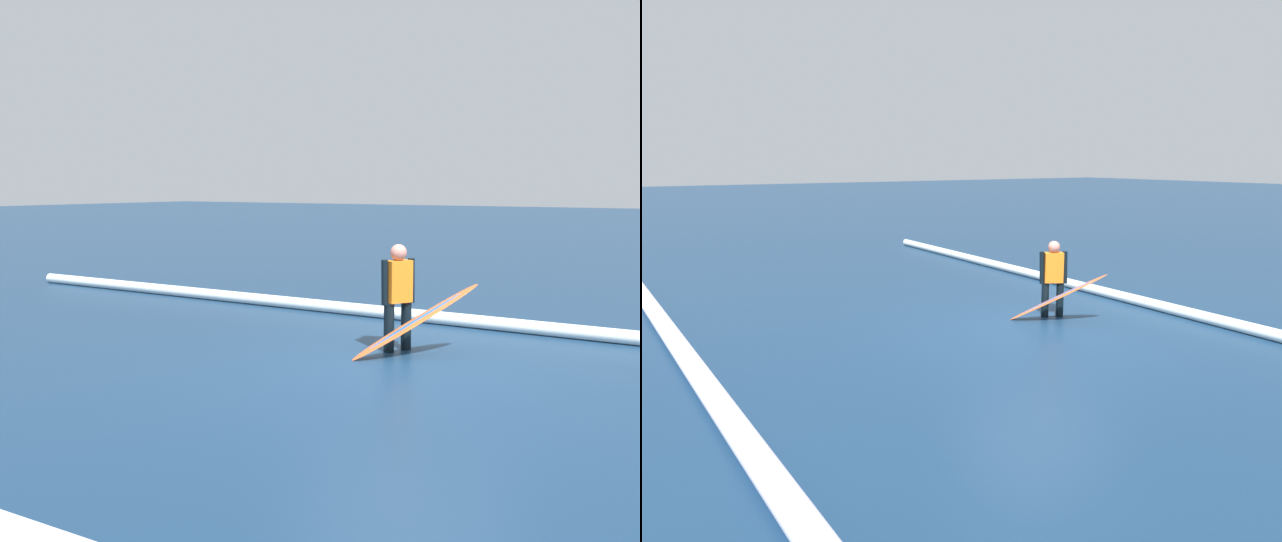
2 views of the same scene
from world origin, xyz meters
The scene contains 5 objects.
ground_plane centered at (0.00, 0.00, 0.00)m, with size 132.14×132.14×0.00m, color #152F4C.
surfer centered at (0.47, -0.75, 0.80)m, with size 0.34×0.49×1.43m.
surfboard centered at (0.12, -0.57, 0.46)m, with size 1.40×1.44×0.95m.
wave_crest_foreground centered at (-2.00, -2.83, 0.10)m, with size 0.21×0.21×24.36m, color white.
wave_crest_midground centered at (-2.70, 5.16, 0.14)m, with size 0.28×0.28×19.93m, color white.
Camera 2 is at (-7.37, 6.16, 2.88)m, focal length 31.90 mm.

